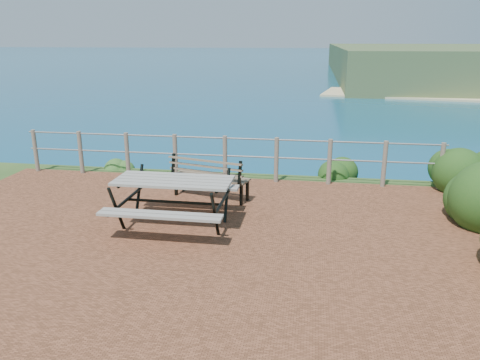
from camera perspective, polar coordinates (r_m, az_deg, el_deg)
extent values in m
cube|color=brown|center=(7.55, -6.55, -7.33)|extent=(10.00, 7.00, 0.12)
plane|color=#14697D|center=(206.65, 8.73, 15.84)|extent=(1200.00, 1200.00, 0.00)
cylinder|color=#6B5B4C|center=(12.18, -23.66, 3.31)|extent=(0.10, 0.10, 1.00)
cylinder|color=#6B5B4C|center=(11.60, -18.85, 3.22)|extent=(0.10, 0.10, 1.00)
cylinder|color=#6B5B4C|center=(11.12, -13.58, 3.09)|extent=(0.10, 0.10, 1.00)
cylinder|color=#6B5B4C|center=(10.74, -7.88, 2.92)|extent=(0.10, 0.10, 1.00)
cylinder|color=#6B5B4C|center=(10.47, -1.83, 2.72)|extent=(0.10, 0.10, 1.00)
cylinder|color=#6B5B4C|center=(10.32, 4.46, 2.47)|extent=(0.10, 0.10, 1.00)
cylinder|color=#6B5B4C|center=(10.30, 10.85, 2.18)|extent=(0.10, 0.10, 1.00)
cylinder|color=#6B5B4C|center=(10.41, 17.19, 1.87)|extent=(0.10, 0.10, 1.00)
cylinder|color=#6B5B4C|center=(10.64, 23.32, 1.55)|extent=(0.10, 0.10, 1.00)
cylinder|color=slate|center=(10.37, -1.86, 5.13)|extent=(9.40, 0.04, 0.04)
cylinder|color=slate|center=(10.46, -1.84, 2.98)|extent=(9.40, 0.04, 0.04)
cube|color=gray|center=(7.84, -8.13, -0.06)|extent=(1.95, 0.81, 0.04)
cube|color=gray|center=(7.94, -8.04, -2.30)|extent=(1.94, 0.29, 0.04)
cube|color=gray|center=(7.94, -8.04, -2.30)|extent=(1.94, 0.29, 0.04)
cylinder|color=black|center=(7.95, -8.02, -2.67)|extent=(1.67, 0.05, 0.05)
cube|color=brown|center=(9.27, -3.57, 0.37)|extent=(1.62, 0.79, 0.04)
cube|color=brown|center=(9.19, -3.60, 2.01)|extent=(1.54, 0.53, 0.36)
cube|color=black|center=(9.33, -3.55, -0.90)|extent=(0.06, 0.07, 0.43)
cube|color=black|center=(9.33, -3.55, -0.90)|extent=(0.06, 0.07, 0.43)
cube|color=black|center=(9.33, -3.55, -0.90)|extent=(0.06, 0.07, 0.43)
cube|color=black|center=(9.33, -3.55, -0.90)|extent=(0.06, 0.07, 0.43)
ellipsoid|color=#1A4916|center=(11.23, 26.07, -0.81)|extent=(1.22, 1.22, 1.73)
ellipsoid|color=#265921|center=(12.04, -14.51, 1.50)|extent=(0.73, 0.73, 0.45)
ellipsoid|color=#1A4916|center=(11.33, 12.02, 0.73)|extent=(0.78, 0.78, 0.53)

